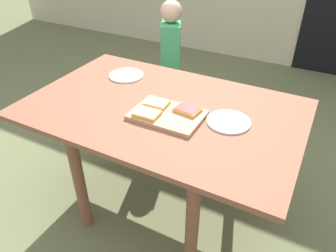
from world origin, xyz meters
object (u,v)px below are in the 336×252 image
(pizza_slice_far_left, at_px, (156,103))
(pizza_slice_far_right, at_px, (187,110))
(child_left, at_px, (171,62))
(dining_table, at_px, (162,123))
(plate_white_right, at_px, (228,122))
(plate_white_left, at_px, (126,75))
(pizza_slice_near_left, at_px, (147,113))
(cutting_board, at_px, (167,115))

(pizza_slice_far_left, bearing_deg, pizza_slice_far_right, 5.54)
(pizza_slice_far_right, height_order, child_left, child_left)
(dining_table, xyz_separation_m, plate_white_right, (0.35, 0.02, 0.11))
(plate_white_right, bearing_deg, dining_table, -177.18)
(plate_white_left, distance_m, child_left, 0.63)
(pizza_slice_near_left, distance_m, plate_white_right, 0.39)
(pizza_slice_far_right, xyz_separation_m, plate_white_right, (0.20, 0.03, -0.02))
(pizza_slice_far_left, relative_size, pizza_slice_far_right, 0.96)
(dining_table, height_order, pizza_slice_near_left, pizza_slice_near_left)
(dining_table, height_order, child_left, child_left)
(pizza_slice_far_left, height_order, plate_white_right, pizza_slice_far_left)
(pizza_slice_near_left, bearing_deg, dining_table, 85.93)
(dining_table, relative_size, pizza_slice_far_right, 10.81)
(cutting_board, xyz_separation_m, plate_white_right, (0.28, 0.09, -0.01))
(dining_table, relative_size, child_left, 1.34)
(pizza_slice_near_left, bearing_deg, pizza_slice_far_left, 95.32)
(cutting_board, distance_m, plate_white_left, 0.52)
(pizza_slice_far_left, bearing_deg, child_left, 112.78)
(plate_white_right, relative_size, child_left, 0.20)
(pizza_slice_far_right, bearing_deg, cutting_board, -142.49)
(cutting_board, bearing_deg, plate_white_right, 17.44)
(pizza_slice_near_left, xyz_separation_m, plate_white_right, (0.36, 0.15, -0.02))
(cutting_board, distance_m, pizza_slice_near_left, 0.10)
(pizza_slice_near_left, xyz_separation_m, pizza_slice_far_right, (0.16, 0.12, 0.00))
(pizza_slice_near_left, height_order, pizza_slice_far_right, same)
(pizza_slice_far_right, bearing_deg, dining_table, 175.90)
(plate_white_left, bearing_deg, child_left, 91.14)
(pizza_slice_far_left, bearing_deg, plate_white_left, 144.97)
(cutting_board, height_order, plate_white_right, cutting_board)
(cutting_board, xyz_separation_m, plate_white_left, (-0.44, 0.29, -0.01))
(pizza_slice_far_right, distance_m, child_left, 1.01)
(plate_white_right, distance_m, child_left, 1.11)
(cutting_board, xyz_separation_m, child_left, (-0.45, 0.91, -0.15))
(cutting_board, distance_m, child_left, 1.02)
(cutting_board, relative_size, pizza_slice_near_left, 2.82)
(pizza_slice_far_left, distance_m, plate_white_right, 0.37)
(plate_white_right, bearing_deg, pizza_slice_far_right, -172.22)
(pizza_slice_far_left, xyz_separation_m, plate_white_right, (0.37, 0.04, -0.02))
(cutting_board, height_order, child_left, child_left)
(plate_white_right, bearing_deg, pizza_slice_far_left, -173.23)
(pizza_slice_far_left, xyz_separation_m, child_left, (-0.36, 0.86, -0.17))
(cutting_board, relative_size, pizza_slice_far_right, 2.64)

